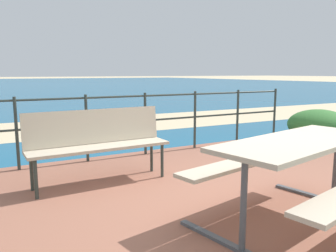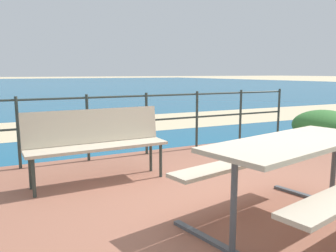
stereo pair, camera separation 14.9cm
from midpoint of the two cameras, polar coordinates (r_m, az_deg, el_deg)
The scene contains 8 objects.
ground_plane at distance 3.78m, azimuth 10.76°, elevation -13.13°, with size 240.00×240.00×0.00m, color beige.
patio_paving at distance 3.77m, azimuth 10.77°, elevation -12.71°, with size 6.40×5.20×0.06m, color #935B47.
sea_water at distance 42.78m, azimuth -25.53°, elevation 6.25°, with size 90.00×90.00×0.01m, color #145B84.
beach_strip at distance 9.27m, azimuth -14.07°, elevation -0.00°, with size 54.00×3.04×0.01m, color beige.
picnic_table at distance 3.16m, azimuth 19.95°, elevation -5.36°, with size 2.01×1.66×0.78m.
park_bench at distance 4.27m, azimuth -12.76°, elevation -2.08°, with size 1.73×0.47×0.90m.
railing_fence at distance 5.62m, azimuth -4.64°, elevation 1.61°, with size 5.94×0.04×1.03m.
shrub_right at distance 7.76m, azimuth 23.65°, elevation 0.17°, with size 1.27×1.27×0.65m, color #387533.
Camera 1 is at (-2.31, -2.66, 1.42)m, focal length 36.05 mm.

